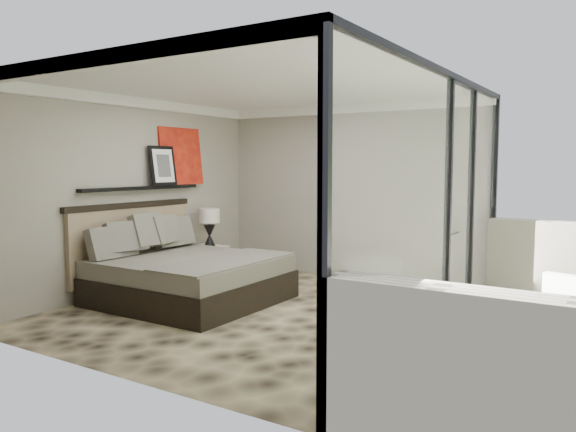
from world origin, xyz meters
The scene contains 12 objects.
floor centered at (0.00, 0.00, 0.00)m, with size 5.00×5.00×0.00m, color black.
ceiling centered at (0.00, 0.00, 2.79)m, with size 4.50×5.00×0.02m, color silver.
back_wall centered at (0.00, 2.49, 1.40)m, with size 4.50×0.02×2.80m, color gray.
left_wall centered at (-2.24, 0.00, 1.40)m, with size 0.02×5.00×2.80m, color gray.
glass_wall centered at (2.25, 0.00, 1.40)m, with size 0.08×5.00×2.80m, color white.
picture_ledge centered at (-2.18, 0.10, 1.50)m, with size 0.12×2.20×0.05m, color black.
bed centered at (-1.20, -0.11, 0.36)m, with size 2.24×2.16×1.24m.
nightstand centered at (-1.96, 1.22, 0.28)m, with size 0.55×0.55×0.55m, color black.
table_lamp centered at (-1.90, 1.26, 0.91)m, with size 0.34×0.34×0.62m.
abstract_canvas centered at (-2.19, 0.94, 1.97)m, with size 0.04×0.90×0.90m, color #9F3E0D.
framed_print centered at (-2.14, 0.47, 1.82)m, with size 0.03×0.50×0.60m, color black.
lounger centered at (3.31, 0.47, 0.19)m, with size 1.17×1.73×0.62m.
Camera 1 is at (4.01, -5.70, 1.84)m, focal length 35.00 mm.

